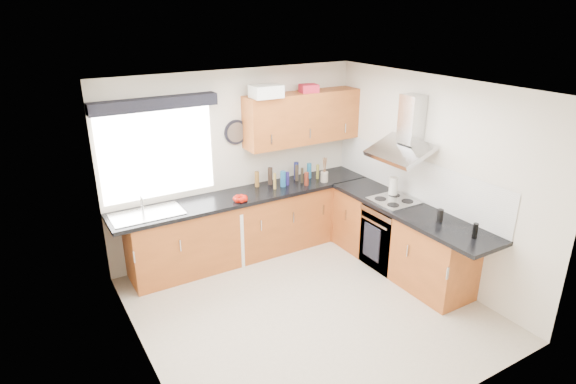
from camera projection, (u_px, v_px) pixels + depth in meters
ground_plane at (307, 308)px, 5.52m from camera, size 3.60×3.60×0.00m
ceiling at (311, 89)px, 4.62m from camera, size 3.60×3.60×0.02m
wall_back at (236, 163)px, 6.51m from camera, size 3.60×0.02×2.50m
wall_front at (440, 289)px, 3.63m from camera, size 3.60×0.02×2.50m
wall_left at (137, 250)px, 4.21m from camera, size 0.02×3.60×2.50m
wall_right at (431, 179)px, 5.93m from camera, size 0.02×3.60×2.50m
window at (158, 154)px, 5.89m from camera, size 1.40×0.02×1.10m
window_blind at (155, 104)px, 5.59m from camera, size 1.50×0.18×0.14m
splashback at (412, 177)px, 6.19m from camera, size 0.01×3.00×0.54m
base_cab_back at (241, 228)px, 6.53m from camera, size 3.00×0.58×0.86m
base_cab_corner at (337, 204)px, 7.28m from camera, size 0.60×0.60×0.86m
base_cab_right at (399, 239)px, 6.21m from camera, size 0.58×2.10×0.86m
worktop_back at (247, 195)px, 6.40m from camera, size 3.60×0.62×0.05m
worktop_right at (410, 211)px, 5.92m from camera, size 0.62×2.42×0.05m
sink at (147, 211)px, 5.74m from camera, size 0.84×0.46×0.10m
oven at (391, 235)px, 6.33m from camera, size 0.56×0.58×0.85m
hob_plate at (394, 200)px, 6.15m from camera, size 0.52×0.52×0.01m
extractor_hood at (405, 135)px, 5.89m from camera, size 0.52×0.78×0.66m
upper_cabinets at (303, 118)px, 6.62m from camera, size 1.70×0.35×0.70m
washing_machine at (222, 235)px, 6.42m from camera, size 0.64×0.62×0.76m
wall_clock at (237, 132)px, 6.32m from camera, size 0.33×0.04×0.33m
casserole at (266, 91)px, 6.09m from camera, size 0.39×0.29×0.16m
storage_box at (309, 88)px, 6.47m from camera, size 0.27×0.24×0.11m
utensil_pot at (324, 177)px, 6.80m from camera, size 0.11×0.11×0.15m
kitchen_roll at (393, 186)px, 6.28m from camera, size 0.13×0.13×0.25m
tomato_cluster at (240, 199)px, 6.13m from camera, size 0.17×0.17×0.08m
jar_0 at (302, 175)px, 6.75m from camera, size 0.04×0.04×0.22m
jar_1 at (306, 179)px, 6.66m from camera, size 0.06×0.06×0.19m
jar_2 at (287, 178)px, 6.67m from camera, size 0.06×0.06×0.19m
jar_3 at (296, 171)px, 6.88m from camera, size 0.07×0.07×0.25m
jar_4 at (270, 176)px, 6.68m from camera, size 0.07×0.07×0.24m
jar_5 at (297, 173)px, 6.83m from camera, size 0.05×0.05×0.23m
jar_6 at (318, 172)px, 6.91m from camera, size 0.04×0.04×0.21m
jar_7 at (283, 179)px, 6.61m from camera, size 0.08×0.08×0.22m
jar_8 at (275, 181)px, 6.52m from camera, size 0.04×0.04×0.22m
jar_9 at (309, 171)px, 6.94m from camera, size 0.07×0.07×0.22m
jar_10 at (257, 179)px, 6.60m from camera, size 0.06×0.06×0.21m
bottle_0 at (475, 231)px, 5.15m from camera, size 0.06×0.06×0.17m
bottle_1 at (440, 215)px, 5.55m from camera, size 0.07×0.07×0.15m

